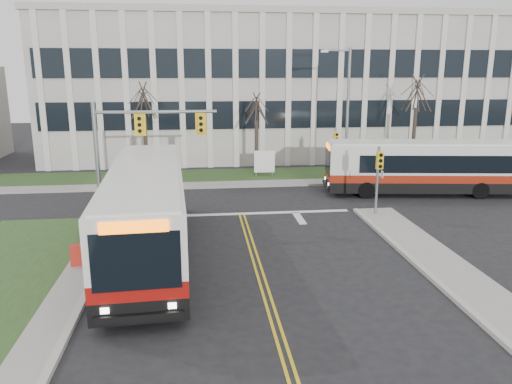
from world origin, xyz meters
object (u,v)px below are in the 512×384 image
(newspaper_box_red, at_px, (77,257))
(bus_cross, at_px, (425,169))
(newspaper_box_blue, at_px, (90,251))
(streetlight, at_px, (345,107))
(directory_sign, at_px, (264,162))
(bus_main, at_px, (147,213))

(newspaper_box_red, bearing_deg, bus_cross, 16.95)
(bus_cross, height_order, newspaper_box_blue, bus_cross)
(streetlight, relative_size, newspaper_box_red, 9.68)
(streetlight, height_order, directory_sign, streetlight)
(streetlight, xyz_separation_m, newspaper_box_red, (-15.22, -14.91, -4.72))
(bus_main, distance_m, newspaper_box_blue, 2.77)
(directory_sign, relative_size, bus_main, 0.15)
(directory_sign, height_order, newspaper_box_blue, directory_sign)
(streetlight, distance_m, bus_cross, 7.13)
(bus_cross, height_order, newspaper_box_red, bus_cross)
(streetlight, distance_m, bus_main, 18.82)
(streetlight, bearing_deg, directory_sign, 166.77)
(streetlight, relative_size, newspaper_box_blue, 9.68)
(bus_cross, bearing_deg, directory_sign, -114.94)
(streetlight, bearing_deg, bus_main, -132.54)
(bus_main, bearing_deg, newspaper_box_blue, -165.95)
(bus_main, height_order, bus_cross, bus_main)
(bus_main, height_order, newspaper_box_red, bus_main)
(bus_main, relative_size, bus_cross, 1.12)
(bus_main, bearing_deg, newspaper_box_red, -157.87)
(bus_cross, relative_size, newspaper_box_blue, 12.98)
(newspaper_box_red, bearing_deg, streetlight, 33.44)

